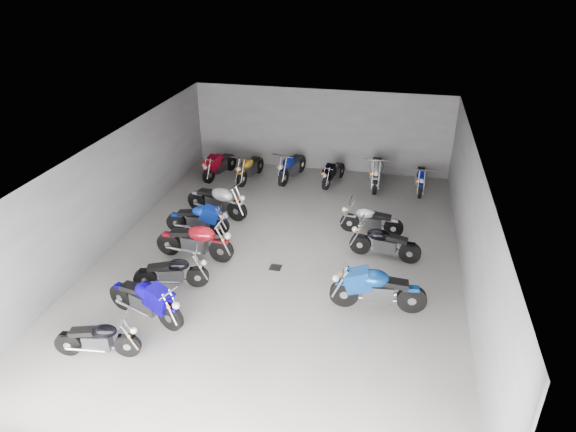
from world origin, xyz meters
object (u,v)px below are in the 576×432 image
motorcycle_left_d (195,241)px  motorcycle_back_d (333,173)px  motorcycle_back_b (250,168)px  motorcycle_back_f (421,179)px  motorcycle_left_b (146,300)px  motorcycle_right_f (371,220)px  motorcycle_back_c (292,166)px  motorcycle_left_a (98,339)px  motorcycle_left_f (217,200)px  motorcycle_right_c (377,289)px  motorcycle_left_c (172,272)px  motorcycle_left_e (198,219)px  motorcycle_back_a (219,165)px  motorcycle_back_e (376,171)px  drain_grate (275,267)px  motorcycle_right_e (384,243)px

motorcycle_left_d → motorcycle_back_d: 6.81m
motorcycle_back_b → motorcycle_back_f: size_ratio=1.05×
motorcycle_left_b → motorcycle_right_f: motorcycle_left_b is taller
motorcycle_back_b → motorcycle_back_c: (1.53, 0.42, 0.03)m
motorcycle_back_b → motorcycle_back_f: (6.33, 0.39, -0.03)m
motorcycle_left_a → motorcycle_left_f: 6.85m
motorcycle_back_b → motorcycle_back_d: (3.15, 0.33, -0.05)m
motorcycle_right_c → motorcycle_back_b: motorcycle_right_c is taller
motorcycle_left_d → motorcycle_back_f: size_ratio=1.16×
motorcycle_left_b → motorcycle_right_c: size_ratio=0.93×
motorcycle_left_c → motorcycle_back_b: 7.26m
motorcycle_left_b → motorcycle_left_e: size_ratio=1.08×
motorcycle_back_b → motorcycle_back_d: bearing=-164.0°
motorcycle_left_f → motorcycle_back_c: bearing=169.3°
motorcycle_left_b → motorcycle_back_d: motorcycle_left_b is taller
motorcycle_left_c → motorcycle_back_a: motorcycle_back_a is taller
motorcycle_back_c → motorcycle_back_e: bearing=-164.8°
motorcycle_left_a → motorcycle_right_f: size_ratio=0.95×
motorcycle_left_c → motorcycle_back_f: (6.29, 7.65, 0.01)m
motorcycle_left_a → motorcycle_left_b: motorcycle_left_b is taller
motorcycle_right_c → motorcycle_left_f: bearing=50.4°
motorcycle_left_e → motorcycle_back_d: bearing=140.3°
motorcycle_left_a → motorcycle_left_d: bearing=162.4°
motorcycle_left_d → motorcycle_back_c: (1.44, 6.18, -0.02)m
motorcycle_left_d → drain_grate: bearing=91.0°
motorcycle_left_c → motorcycle_back_b: (-0.04, 7.26, 0.04)m
motorcycle_left_a → motorcycle_back_e: motorcycle_back_e is taller
motorcycle_back_d → motorcycle_back_b: bearing=21.9°
drain_grate → motorcycle_right_c: motorcycle_right_c is taller
motorcycle_left_c → motorcycle_back_e: bearing=131.9°
motorcycle_left_d → motorcycle_right_e: motorcycle_left_d is taller
motorcycle_right_e → motorcycle_left_c: bearing=124.4°
motorcycle_back_c → motorcycle_back_f: motorcycle_back_c is taller
motorcycle_back_f → motorcycle_back_e: bearing=-3.6°
motorcycle_left_d → motorcycle_back_a: bearing=-165.5°
motorcycle_left_c → motorcycle_right_f: motorcycle_right_f is taller
motorcycle_back_a → motorcycle_back_c: bearing=-156.9°
motorcycle_back_a → motorcycle_back_d: size_ratio=1.13×
motorcycle_left_d → motorcycle_left_f: motorcycle_left_d is taller
drain_grate → motorcycle_right_f: size_ratio=0.16×
motorcycle_left_c → motorcycle_right_e: 5.87m
motorcycle_left_a → motorcycle_left_c: size_ratio=0.99×
motorcycle_back_e → motorcycle_back_a: bearing=2.5°
motorcycle_right_c → motorcycle_right_f: size_ratio=1.20×
motorcycle_back_c → motorcycle_back_d: (1.61, -0.09, -0.08)m
motorcycle_left_c → motorcycle_right_e: size_ratio=0.93×
drain_grate → motorcycle_back_d: bearing=83.1°
motorcycle_left_b → motorcycle_left_f: bearing=-160.2°
drain_grate → motorcycle_left_d: (-2.32, 0.02, 0.54)m
motorcycle_left_a → motorcycle_left_f: (0.26, 6.85, 0.10)m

